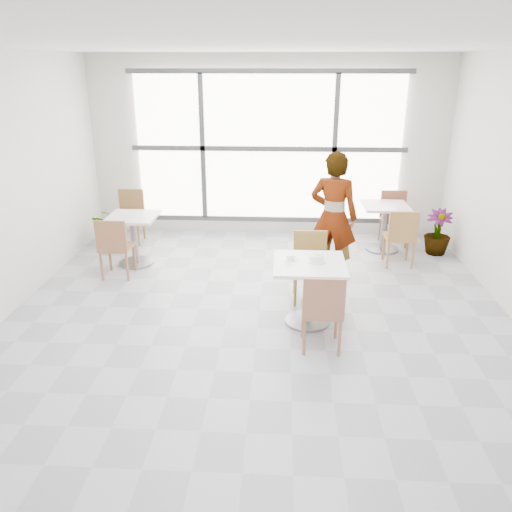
# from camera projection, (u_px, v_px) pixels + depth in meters

# --- Properties ---
(floor) EXTENTS (7.00, 7.00, 0.00)m
(floor) POSITION_uv_depth(u_px,v_px,m) (257.00, 328.00, 5.76)
(floor) COLOR #9E9EA5
(floor) RESTS_ON ground
(ceiling) EXTENTS (7.00, 7.00, 0.00)m
(ceiling) POSITION_uv_depth(u_px,v_px,m) (258.00, 44.00, 4.68)
(ceiling) COLOR white
(ceiling) RESTS_ON ground
(wall_back) EXTENTS (6.00, 0.00, 6.00)m
(wall_back) POSITION_uv_depth(u_px,v_px,m) (268.00, 148.00, 8.48)
(wall_back) COLOR silver
(wall_back) RESTS_ON ground
(wall_front) EXTENTS (6.00, 0.00, 6.00)m
(wall_front) POSITION_uv_depth(u_px,v_px,m) (211.00, 430.00, 1.96)
(wall_front) COLOR silver
(wall_front) RESTS_ON ground
(window) EXTENTS (4.60, 0.07, 2.52)m
(window) POSITION_uv_depth(u_px,v_px,m) (268.00, 149.00, 8.42)
(window) COLOR white
(window) RESTS_ON ground
(main_table) EXTENTS (0.80, 0.80, 0.75)m
(main_table) POSITION_uv_depth(u_px,v_px,m) (309.00, 281.00, 5.71)
(main_table) COLOR white
(main_table) RESTS_ON ground
(chair_near) EXTENTS (0.42, 0.42, 0.87)m
(chair_near) POSITION_uv_depth(u_px,v_px,m) (323.00, 308.00, 5.14)
(chair_near) COLOR #A1674C
(chair_near) RESTS_ON ground
(chair_far) EXTENTS (0.42, 0.42, 0.87)m
(chair_far) POSITION_uv_depth(u_px,v_px,m) (310.00, 261.00, 6.35)
(chair_far) COLOR olive
(chair_far) RESTS_ON ground
(oatmeal_bowl) EXTENTS (0.21, 0.21, 0.09)m
(oatmeal_bowl) POSITION_uv_depth(u_px,v_px,m) (317.00, 258.00, 5.63)
(oatmeal_bowl) COLOR white
(oatmeal_bowl) RESTS_ON main_table
(coffee_cup) EXTENTS (0.16, 0.13, 0.07)m
(coffee_cup) POSITION_uv_depth(u_px,v_px,m) (290.00, 258.00, 5.68)
(coffee_cup) COLOR white
(coffee_cup) RESTS_ON main_table
(person) EXTENTS (0.75, 0.60, 1.78)m
(person) POSITION_uv_depth(u_px,v_px,m) (333.00, 217.00, 6.81)
(person) COLOR black
(person) RESTS_ON ground
(bg_table_left) EXTENTS (0.70, 0.70, 0.75)m
(bg_table_left) POSITION_uv_depth(u_px,v_px,m) (134.00, 233.00, 7.45)
(bg_table_left) COLOR silver
(bg_table_left) RESTS_ON ground
(bg_table_right) EXTENTS (0.70, 0.70, 0.75)m
(bg_table_right) POSITION_uv_depth(u_px,v_px,m) (384.00, 221.00, 8.02)
(bg_table_right) COLOR silver
(bg_table_right) RESTS_ON ground
(bg_chair_left_near) EXTENTS (0.42, 0.42, 0.87)m
(bg_chair_left_near) POSITION_uv_depth(u_px,v_px,m) (114.00, 244.00, 6.94)
(bg_chair_left_near) COLOR #955E3F
(bg_chair_left_near) RESTS_ON ground
(bg_chair_left_far) EXTENTS (0.42, 0.42, 0.87)m
(bg_chair_left_far) POSITION_uv_depth(u_px,v_px,m) (130.00, 212.00, 8.44)
(bg_chair_left_far) COLOR brown
(bg_chair_left_far) RESTS_ON ground
(bg_chair_right_near) EXTENTS (0.42, 0.42, 0.87)m
(bg_chair_right_near) POSITION_uv_depth(u_px,v_px,m) (401.00, 234.00, 7.34)
(bg_chair_right_near) COLOR #A5713E
(bg_chair_right_near) RESTS_ON ground
(bg_chair_right_far) EXTENTS (0.42, 0.42, 0.87)m
(bg_chair_right_far) POSITION_uv_depth(u_px,v_px,m) (394.00, 214.00, 8.34)
(bg_chair_right_far) COLOR brown
(bg_chair_right_far) RESTS_ON ground
(plant_left) EXTENTS (0.66, 0.60, 0.65)m
(plant_left) POSITION_uv_depth(u_px,v_px,m) (113.00, 227.00, 8.25)
(plant_left) COLOR #397535
(plant_left) RESTS_ON ground
(plant_right) EXTENTS (0.48, 0.48, 0.72)m
(plant_right) POSITION_uv_depth(u_px,v_px,m) (438.00, 232.00, 7.90)
(plant_right) COLOR #5B8A45
(plant_right) RESTS_ON ground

